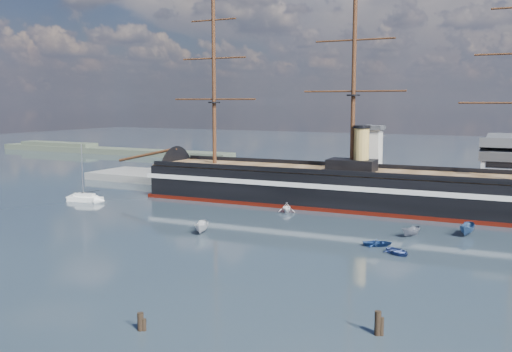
% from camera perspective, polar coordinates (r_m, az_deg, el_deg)
% --- Properties ---
extents(ground, '(600.00, 600.00, 0.00)m').
position_cam_1_polar(ground, '(106.47, 5.05, -4.75)').
color(ground, '#232E3A').
rests_on(ground, ground).
extents(quay, '(180.00, 18.00, 2.00)m').
position_cam_1_polar(quay, '(137.57, 14.54, -2.18)').
color(quay, slate).
rests_on(quay, ground).
extents(quay_tower, '(5.00, 5.00, 15.00)m').
position_cam_1_polar(quay_tower, '(135.06, 11.50, 1.91)').
color(quay_tower, silver).
rests_on(quay_tower, ground).
extents(shoreline, '(120.00, 10.00, 4.00)m').
position_cam_1_polar(shoreline, '(262.25, -15.94, 2.58)').
color(shoreline, '#3F4C38').
rests_on(shoreline, ground).
extents(warship, '(113.15, 19.32, 53.94)m').
position_cam_1_polar(warship, '(124.71, 7.87, -1.11)').
color(warship, black).
rests_on(warship, ground).
extents(sailboat, '(8.41, 3.92, 12.97)m').
position_cam_1_polar(sailboat, '(134.60, -16.72, -2.11)').
color(sailboat, white).
rests_on(sailboat, ground).
extents(motorboat_a, '(6.47, 4.26, 2.43)m').
position_cam_1_polar(motorboat_a, '(98.91, -5.43, -5.70)').
color(motorboat_a, silver).
rests_on(motorboat_a, ground).
extents(motorboat_b, '(2.25, 3.06, 1.33)m').
position_cam_1_polar(motorboat_b, '(91.91, 12.08, -6.85)').
color(motorboat_b, navy).
rests_on(motorboat_b, ground).
extents(motorboat_c, '(5.32, 3.82, 2.01)m').
position_cam_1_polar(motorboat_c, '(99.48, 15.22, -5.85)').
color(motorboat_c, slate).
rests_on(motorboat_c, ground).
extents(motorboat_d, '(6.90, 5.15, 2.32)m').
position_cam_1_polar(motorboat_d, '(116.55, 3.08, -3.66)').
color(motorboat_d, white).
rests_on(motorboat_d, ground).
extents(motorboat_e, '(2.54, 2.84, 1.28)m').
position_cam_1_polar(motorboat_e, '(87.64, 14.01, -7.62)').
color(motorboat_e, navy).
rests_on(motorboat_e, ground).
extents(motorboat_f, '(6.54, 2.93, 2.54)m').
position_cam_1_polar(motorboat_f, '(103.17, 20.35, -5.59)').
color(motorboat_f, '#2D4C78').
rests_on(motorboat_f, ground).
extents(piling_near_mid, '(0.64, 0.64, 2.52)m').
position_cam_1_polar(piling_near_mid, '(59.43, -11.45, -14.90)').
color(piling_near_mid, black).
rests_on(piling_near_mid, ground).
extents(piling_near_right, '(0.64, 0.64, 3.12)m').
position_cam_1_polar(piling_near_right, '(58.48, 12.05, -15.30)').
color(piling_near_right, black).
rests_on(piling_near_right, ground).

